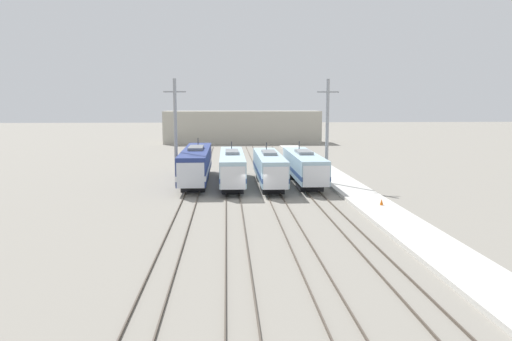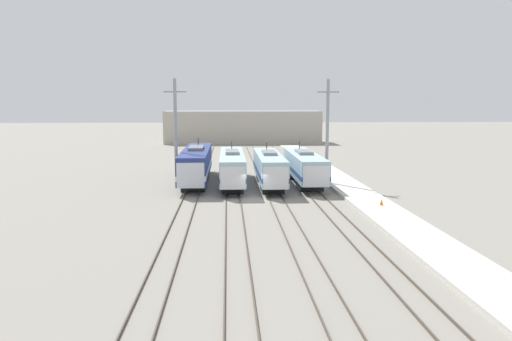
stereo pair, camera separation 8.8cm
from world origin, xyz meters
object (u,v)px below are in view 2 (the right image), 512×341
Objects in this scene: locomotive_far_left at (196,165)px; locomotive_far_right at (304,167)px; catenary_tower_right at (327,131)px; catenary_tower_left at (176,132)px; locomotive_center_right at (269,168)px; traffic_cone at (381,202)px; locomotive_center_left at (232,167)px.

locomotive_far_left is 13.01m from locomotive_far_right.
catenary_tower_left is at bearing 180.00° from catenary_tower_right.
locomotive_far_right is at bearing 19.59° from locomotive_center_right.
locomotive_center_right is at bearing 125.06° from traffic_cone.
catenary_tower_right is at bearing 0.00° from catenary_tower_left.
catenary_tower_right is at bearing -4.01° from locomotive_center_left.
locomotive_center_left is 8.66m from locomotive_far_right.
locomotive_far_right is at bearing -5.02° from locomotive_far_left.
traffic_cone is (9.21, -13.13, -1.47)m from locomotive_center_right.
locomotive_far_right is at bearing 3.89° from locomotive_center_left.
locomotive_center_left is 11.88m from catenary_tower_right.
traffic_cone is at bearing -41.52° from locomotive_far_left.
locomotive_far_left is at bearing 162.80° from locomotive_center_right.
catenary_tower_right is (17.50, 0.00, 0.00)m from catenary_tower_left.
catenary_tower_right is at bearing -29.28° from locomotive_far_right.
traffic_cone is at bearing -46.13° from locomotive_center_left.
catenary_tower_right is (2.43, -1.36, 4.30)m from locomotive_far_right.
locomotive_center_right is 4.58m from locomotive_far_right.
locomotive_center_right is 16.11m from traffic_cone.
catenary_tower_right is at bearing -9.23° from locomotive_far_left.
locomotive_far_right is (8.64, 0.59, -0.06)m from locomotive_center_left.
traffic_cone is (4.90, -14.67, -1.43)m from locomotive_far_right.
traffic_cone is (19.96, -13.30, -5.72)m from catenary_tower_left.
catenary_tower_left reaches higher than locomotive_far_left.
catenary_tower_left reaches higher than locomotive_center_right.
locomotive_center_right is 11.56m from catenary_tower_left.
catenary_tower_right is at bearing 1.47° from locomotive_center_right.
locomotive_center_left is at bearing -21.77° from locomotive_far_left.
locomotive_far_right is 1.41× the size of catenary_tower_right.
catenary_tower_left is 1.00× the size of catenary_tower_right.
traffic_cone is at bearing -71.54° from locomotive_far_right.
catenary_tower_left reaches higher than traffic_cone.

